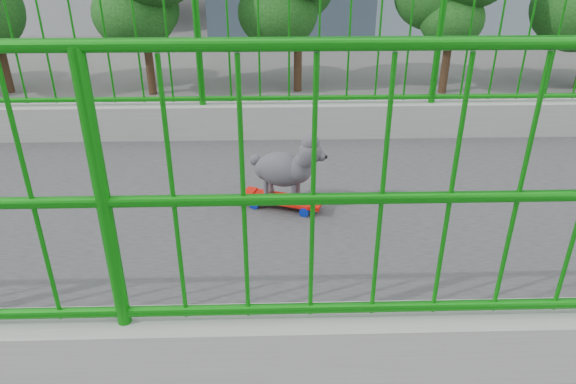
{
  "coord_description": "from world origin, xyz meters",
  "views": [
    {
      "loc": [
        3.1,
        2.61,
        8.76
      ],
      "look_at": [
        -0.43,
        2.71,
        6.93
      ],
      "focal_mm": 33.4,
      "sensor_mm": 36.0,
      "label": 1
    }
  ],
  "objects_px": {
    "skateboard": "(282,200)",
    "poodle": "(286,167)",
    "car_3": "(4,155)",
    "car_6": "(12,252)",
    "car_4": "(278,125)",
    "car_2": "(293,192)",
    "car_0": "(371,326)"
  },
  "relations": [
    {
      "from": "skateboard",
      "to": "car_0",
      "type": "xyz_separation_m",
      "value": [
        -5.93,
        2.06,
        -6.39
      ]
    },
    {
      "from": "poodle",
      "to": "car_3",
      "type": "bearing_deg",
      "value": -127.69
    },
    {
      "from": "car_6",
      "to": "car_3",
      "type": "bearing_deg",
      "value": -154.92
    },
    {
      "from": "poodle",
      "to": "skateboard",
      "type": "bearing_deg",
      "value": -90.0
    },
    {
      "from": "skateboard",
      "to": "car_2",
      "type": "xyz_separation_m",
      "value": [
        -12.33,
        0.57,
        -6.33
      ]
    },
    {
      "from": "car_0",
      "to": "car_6",
      "type": "height_order",
      "value": "car_6"
    },
    {
      "from": "skateboard",
      "to": "poodle",
      "type": "xyz_separation_m",
      "value": [
        0.01,
        0.03,
        0.25
      ]
    },
    {
      "from": "poodle",
      "to": "car_6",
      "type": "distance_m",
      "value": 13.38
    },
    {
      "from": "car_4",
      "to": "car_2",
      "type": "bearing_deg",
      "value": -176.11
    },
    {
      "from": "car_2",
      "to": "poodle",
      "type": "bearing_deg",
      "value": 177.47
    },
    {
      "from": "skateboard",
      "to": "car_4",
      "type": "relative_size",
      "value": 0.14
    },
    {
      "from": "car_3",
      "to": "car_6",
      "type": "height_order",
      "value": "car_3"
    },
    {
      "from": "car_2",
      "to": "car_3",
      "type": "distance_m",
      "value": 11.2
    },
    {
      "from": "car_4",
      "to": "car_6",
      "type": "height_order",
      "value": "car_4"
    },
    {
      "from": "car_2",
      "to": "car_4",
      "type": "distance_m",
      "value": 6.41
    },
    {
      "from": "car_2",
      "to": "car_6",
      "type": "xyz_separation_m",
      "value": [
        3.2,
        -7.74,
        -0.05
      ]
    },
    {
      "from": "car_3",
      "to": "skateboard",
      "type": "bearing_deg",
      "value": -146.8
    },
    {
      "from": "skateboard",
      "to": "poodle",
      "type": "height_order",
      "value": "poodle"
    },
    {
      "from": "skateboard",
      "to": "poodle",
      "type": "distance_m",
      "value": 0.25
    },
    {
      "from": "car_0",
      "to": "car_6",
      "type": "xyz_separation_m",
      "value": [
        -3.2,
        -9.22,
        0.02
      ]
    },
    {
      "from": "car_0",
      "to": "skateboard",
      "type": "bearing_deg",
      "value": -19.15
    },
    {
      "from": "skateboard",
      "to": "car_4",
      "type": "distance_m",
      "value": 19.78
    },
    {
      "from": "poodle",
      "to": "car_4",
      "type": "relative_size",
      "value": 0.12
    },
    {
      "from": "poodle",
      "to": "car_4",
      "type": "distance_m",
      "value": 19.87
    },
    {
      "from": "skateboard",
      "to": "car_6",
      "type": "relative_size",
      "value": 0.12
    },
    {
      "from": "skateboard",
      "to": "car_2",
      "type": "height_order",
      "value": "skateboard"
    },
    {
      "from": "poodle",
      "to": "car_3",
      "type": "distance_m",
      "value": 19.69
    },
    {
      "from": "car_3",
      "to": "car_4",
      "type": "relative_size",
      "value": 1.34
    },
    {
      "from": "car_4",
      "to": "car_6",
      "type": "distance_m",
      "value": 12.06
    },
    {
      "from": "car_4",
      "to": "car_3",
      "type": "bearing_deg",
      "value": 107.26
    },
    {
      "from": "car_6",
      "to": "car_0",
      "type": "bearing_deg",
      "value": 70.87
    },
    {
      "from": "car_0",
      "to": "car_4",
      "type": "height_order",
      "value": "car_4"
    }
  ]
}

